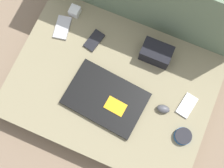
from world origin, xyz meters
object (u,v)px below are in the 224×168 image
Objects in this scene: speaker_puck at (183,136)px; phone_silver at (94,41)px; phone_black at (187,106)px; charger_brick at (75,11)px; laptop at (105,98)px; computer_mouse at (163,109)px; camera_pouch at (156,53)px; phone_small at (62,28)px.

phone_silver is (-0.54, 0.26, -0.01)m from speaker_puck.
phone_black is 0.69m from charger_brick.
laptop reaches higher than phone_black.
computer_mouse is at bearing 147.62° from speaker_puck.
camera_pouch is (-0.12, 0.22, 0.02)m from computer_mouse.
laptop is at bearing 176.79° from speaker_puck.
phone_black is 0.90× the size of phone_small.
speaker_puck is at bearing -31.32° from phone_small.
computer_mouse reaches higher than laptop.
laptop is at bearing -174.99° from computer_mouse.
speaker_puck is 0.39m from camera_pouch.
phone_black is 0.68m from phone_small.
camera_pouch reaches higher than charger_brick.
camera_pouch is at bearing 129.19° from speaker_puck.
phone_silver is 0.30m from camera_pouch.
computer_mouse is 1.27× the size of charger_brick.
computer_mouse is 0.49× the size of phone_small.
computer_mouse is at bearing 17.98° from laptop.
phone_silver is 2.30× the size of charger_brick.
phone_silver is 0.17m from phone_small.
laptop is 7.48× the size of charger_brick.
computer_mouse reaches higher than phone_small.
phone_black is 0.27m from camera_pouch.
charger_brick is (-0.14, 0.10, 0.01)m from phone_silver.
laptop is 0.40m from phone_small.
camera_pouch is 2.83× the size of charger_brick.
charger_brick is at bearing 158.44° from phone_silver.
laptop is at bearing -43.76° from phone_silver.
phone_black is (0.09, 0.06, -0.01)m from computer_mouse.
phone_black is at bearing 102.15° from speaker_puck.
computer_mouse reaches higher than phone_silver.
speaker_puck reaches higher than phone_black.
computer_mouse is at bearing -11.12° from phone_silver.
speaker_puck is at bearing -13.29° from phone_silver.
speaker_puck is 0.67× the size of phone_black.
computer_mouse is 0.11m from phone_black.
phone_black is at bearing 25.13° from computer_mouse.
charger_brick is (0.02, 0.10, 0.01)m from phone_small.
camera_pouch is (-0.21, 0.16, 0.03)m from phone_black.
phone_small is at bearing 149.69° from laptop.
laptop is 4.77× the size of speaker_puck.
laptop is 0.45m from charger_brick.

